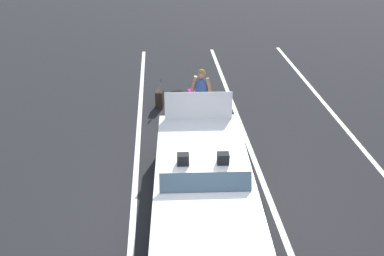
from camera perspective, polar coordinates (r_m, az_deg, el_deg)
The scene contains 8 objects.
ground_plane at distance 7.45m, azimuth 1.66°, elevation -12.17°, with size 80.00×80.00×0.00m, color black.
lot_line_near at distance 7.45m, azimuth -8.89°, elevation -12.65°, with size 18.00×0.12×0.01m, color silver.
lot_line_mid at distance 7.70m, azimuth 11.98°, elevation -11.32°, with size 18.00×0.12×0.01m, color silver.
convertible_car at distance 6.91m, azimuth 1.84°, elevation -9.74°, with size 4.22×2.00×1.54m.
suitcase_large_black at distance 10.14m, azimuth -1.92°, elevation 3.29°, with size 0.54×0.42×0.74m.
suitcase_medium_bright at distance 10.60m, azimuth 0.45°, elevation 4.25°, with size 0.30×0.42×0.62m.
suitcase_small_carryon at distance 10.85m, azimuth -4.91°, elevation 4.48°, with size 0.37×0.26×0.84m.
traveler_person at distance 9.43m, azimuth 1.42°, elevation 4.84°, with size 0.34×0.58×1.65m.
Camera 1 is at (5.37, -0.68, 5.12)m, focal length 35.18 mm.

